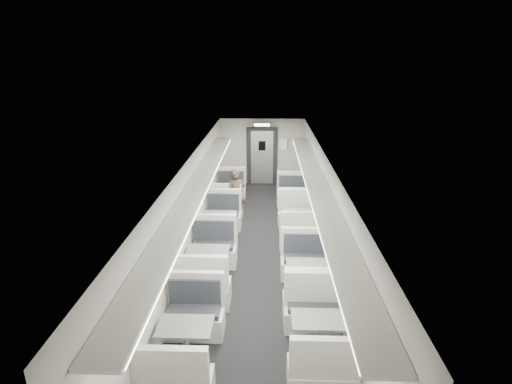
# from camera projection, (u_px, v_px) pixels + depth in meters

# --- Properties ---
(room) EXTENTS (3.24, 12.24, 2.64)m
(room) POSITION_uv_depth(u_px,v_px,m) (258.00, 213.00, 8.84)
(room) COLOR black
(room) RESTS_ON ground
(booth_left_a) EXTENTS (0.96, 1.96, 1.05)m
(booth_left_a) POSITION_uv_depth(u_px,v_px,m) (229.00, 196.00, 12.48)
(booth_left_a) COLOR beige
(booth_left_a) RESTS_ON room
(booth_left_b) EXTENTS (0.99, 2.01, 1.07)m
(booth_left_b) POSITION_uv_depth(u_px,v_px,m) (220.00, 227.00, 10.22)
(booth_left_b) COLOR beige
(booth_left_b) RESTS_ON room
(booth_left_c) EXTENTS (1.04, 2.12, 1.13)m
(booth_left_c) POSITION_uv_depth(u_px,v_px,m) (208.00, 266.00, 8.28)
(booth_left_c) COLOR beige
(booth_left_c) RESTS_ON room
(booth_left_d) EXTENTS (0.99, 2.00, 1.07)m
(booth_left_d) POSITION_uv_depth(u_px,v_px,m) (186.00, 344.00, 6.06)
(booth_left_d) COLOR beige
(booth_left_d) RESTS_ON room
(booth_right_a) EXTENTS (0.97, 1.96, 1.05)m
(booth_right_a) POSITION_uv_depth(u_px,v_px,m) (294.00, 202.00, 11.97)
(booth_right_a) COLOR beige
(booth_right_a) RESTS_ON room
(booth_right_b) EXTENTS (0.96, 1.94, 1.04)m
(booth_right_b) POSITION_uv_depth(u_px,v_px,m) (297.00, 224.00, 10.44)
(booth_right_b) COLOR beige
(booth_right_b) RESTS_ON room
(booth_right_c) EXTENTS (0.97, 1.98, 1.06)m
(booth_right_c) POSITION_uv_depth(u_px,v_px,m) (307.00, 279.00, 7.82)
(booth_right_c) COLOR beige
(booth_right_c) RESTS_ON room
(booth_right_d) EXTENTS (0.96, 1.95, 1.04)m
(booth_right_d) POSITION_uv_depth(u_px,v_px,m) (316.00, 336.00, 6.24)
(booth_right_d) COLOR beige
(booth_right_d) RESTS_ON room
(passenger) EXTENTS (0.61, 0.48, 1.46)m
(passenger) POSITION_uv_depth(u_px,v_px,m) (236.00, 195.00, 11.46)
(passenger) COLOR black
(passenger) RESTS_ON room
(window_a) EXTENTS (0.02, 1.18, 0.84)m
(window_a) POSITION_uv_depth(u_px,v_px,m) (211.00, 166.00, 12.05)
(window_a) COLOR black
(window_a) RESTS_ON room
(window_b) EXTENTS (0.02, 1.18, 0.84)m
(window_b) POSITION_uv_depth(u_px,v_px,m) (200.00, 189.00, 9.97)
(window_b) COLOR black
(window_b) RESTS_ON room
(window_c) EXTENTS (0.02, 1.18, 0.84)m
(window_c) POSITION_uv_depth(u_px,v_px,m) (181.00, 224.00, 7.88)
(window_c) COLOR black
(window_c) RESTS_ON room
(window_d) EXTENTS (0.02, 1.18, 0.84)m
(window_d) POSITION_uv_depth(u_px,v_px,m) (150.00, 285.00, 5.80)
(window_d) COLOR black
(window_d) RESTS_ON room
(luggage_rack_left) EXTENTS (0.46, 10.40, 0.09)m
(luggage_rack_left) POSITION_uv_depth(u_px,v_px,m) (198.00, 186.00, 8.36)
(luggage_rack_left) COLOR beige
(luggage_rack_left) RESTS_ON room
(luggage_rack_right) EXTENTS (0.46, 10.40, 0.09)m
(luggage_rack_right) POSITION_uv_depth(u_px,v_px,m) (317.00, 187.00, 8.29)
(luggage_rack_right) COLOR beige
(luggage_rack_right) RESTS_ON room
(vestibule_door) EXTENTS (1.10, 0.13, 2.10)m
(vestibule_door) POSITION_uv_depth(u_px,v_px,m) (262.00, 156.00, 14.50)
(vestibule_door) COLOR black
(vestibule_door) RESTS_ON room
(exit_sign) EXTENTS (0.62, 0.12, 0.16)m
(exit_sign) POSITION_uv_depth(u_px,v_px,m) (262.00, 125.00, 13.64)
(exit_sign) COLOR black
(exit_sign) RESTS_ON room
(wall_notice) EXTENTS (0.32, 0.02, 0.40)m
(wall_notice) POSITION_uv_depth(u_px,v_px,m) (283.00, 144.00, 14.32)
(wall_notice) COLOR white
(wall_notice) RESTS_ON room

